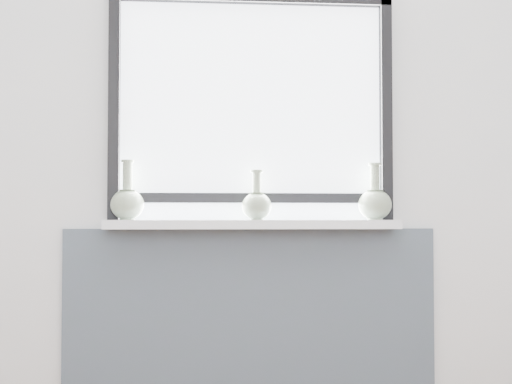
{
  "coord_description": "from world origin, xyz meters",
  "views": [
    {
      "loc": [
        -0.26,
        -1.48,
        0.91
      ],
      "look_at": [
        0.0,
        1.55,
        1.02
      ],
      "focal_mm": 50.0,
      "sensor_mm": 36.0,
      "label": 1
    }
  ],
  "objects": [
    {
      "name": "back_wall",
      "position": [
        0.0,
        1.81,
        1.3
      ],
      "size": [
        3.6,
        0.02,
        2.6
      ],
      "primitive_type": "cube",
      "color": "silver",
      "rests_on": "ground"
    },
    {
      "name": "apron_panel",
      "position": [
        0.0,
        1.78,
        0.43
      ],
      "size": [
        1.7,
        0.03,
        0.86
      ],
      "primitive_type": "cube",
      "color": "#444E5F",
      "rests_on": "ground"
    },
    {
      "name": "windowsill",
      "position": [
        0.0,
        1.71,
        0.88
      ],
      "size": [
        1.32,
        0.18,
        0.04
      ],
      "primitive_type": "cube",
      "color": "white",
      "rests_on": "apron_panel"
    },
    {
      "name": "window",
      "position": [
        0.0,
        1.77,
        1.44
      ],
      "size": [
        1.3,
        0.06,
        1.05
      ],
      "color": "black",
      "rests_on": "windowsill"
    },
    {
      "name": "vase_a",
      "position": [
        -0.56,
        1.72,
        0.98
      ],
      "size": [
        0.15,
        0.15,
        0.27
      ],
      "rotation": [
        0.0,
        0.0,
        0.31
      ],
      "color": "gray",
      "rests_on": "windowsill"
    },
    {
      "name": "vase_b",
      "position": [
        0.02,
        1.7,
        0.97
      ],
      "size": [
        0.13,
        0.13,
        0.23
      ],
      "rotation": [
        0.0,
        0.0,
        0.12
      ],
      "color": "gray",
      "rests_on": "windowsill"
    },
    {
      "name": "vase_c",
      "position": [
        0.56,
        1.71,
        0.98
      ],
      "size": [
        0.15,
        0.15,
        0.26
      ],
      "rotation": [
        0.0,
        0.0,
        -0.24
      ],
      "color": "gray",
      "rests_on": "windowsill"
    }
  ]
}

